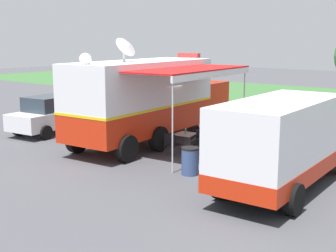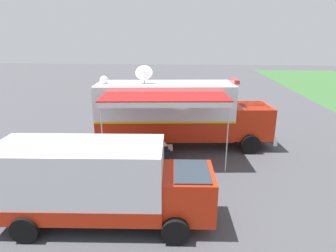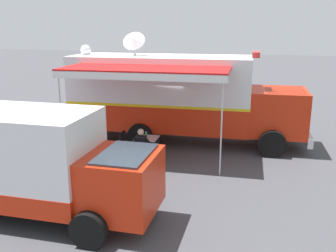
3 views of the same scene
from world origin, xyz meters
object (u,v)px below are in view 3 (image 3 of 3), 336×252
(folding_table, at_px, (147,139))
(seated_responder, at_px, (142,145))
(car_behind_truck, at_px, (175,97))
(support_truck, at_px, (14,162))
(trash_bin, at_px, (60,156))
(command_truck, at_px, (179,95))
(folding_chair_beside_table, at_px, (126,141))
(folding_chair_at_table, at_px, (140,150))
(water_bottle, at_px, (146,135))

(folding_table, distance_m, seated_responder, 0.61)
(seated_responder, bearing_deg, car_behind_truck, -172.53)
(support_truck, bearing_deg, seated_responder, 158.23)
(trash_bin, relative_size, support_truck, 0.13)
(support_truck, bearing_deg, command_truck, 162.33)
(trash_bin, bearing_deg, folding_table, 129.52)
(command_truck, xyz_separation_m, car_behind_truck, (-4.95, -1.57, -1.06))
(folding_chair_beside_table, distance_m, trash_bin, 2.51)
(command_truck, height_order, support_truck, command_truck)
(folding_chair_at_table, relative_size, support_truck, 0.13)
(seated_responder, height_order, trash_bin, seated_responder)
(trash_bin, bearing_deg, command_truck, 144.57)
(seated_responder, xyz_separation_m, support_truck, (4.35, -1.74, 0.73))
(folding_table, relative_size, car_behind_truck, 0.20)
(water_bottle, xyz_separation_m, folding_chair_beside_table, (-0.03, -0.83, -0.32))
(folding_chair_beside_table, bearing_deg, seated_responder, 54.20)
(trash_bin, xyz_separation_m, car_behind_truck, (-9.12, 1.40, 0.42))
(folding_table, height_order, seated_responder, seated_responder)
(support_truck, bearing_deg, trash_bin, -167.24)
(support_truck, bearing_deg, folding_chair_at_table, 157.16)
(folding_table, height_order, car_behind_truck, car_behind_truck)
(car_behind_truck, bearing_deg, water_bottle, 7.62)
(car_behind_truck, bearing_deg, command_truck, 17.55)
(folding_chair_at_table, distance_m, car_behind_truck, 8.03)
(support_truck, bearing_deg, folding_chair_beside_table, 170.41)
(water_bottle, xyz_separation_m, seated_responder, (0.61, 0.06, -0.18))
(seated_responder, xyz_separation_m, car_behind_truck, (-7.77, -1.02, 0.23))
(water_bottle, height_order, support_truck, support_truck)
(folding_chair_beside_table, bearing_deg, trash_bin, -37.43)
(folding_table, relative_size, folding_chair_at_table, 1.00)
(water_bottle, distance_m, folding_chair_beside_table, 0.89)
(command_truck, distance_m, trash_bin, 5.32)
(car_behind_truck, bearing_deg, seated_responder, 7.47)
(trash_bin, bearing_deg, seated_responder, 119.13)
(folding_chair_at_table, bearing_deg, seated_responder, -175.08)
(folding_chair_beside_table, bearing_deg, water_bottle, 87.61)
(command_truck, distance_m, car_behind_truck, 5.30)
(car_behind_truck, bearing_deg, folding_chair_beside_table, 1.01)
(command_truck, height_order, car_behind_truck, command_truck)
(folding_table, height_order, support_truck, support_truck)
(water_bottle, height_order, folding_chair_at_table, water_bottle)
(folding_table, xyz_separation_m, support_truck, (4.96, -1.69, 0.71))
(seated_responder, relative_size, car_behind_truck, 0.28)
(command_truck, relative_size, folding_chair_beside_table, 11.11)
(command_truck, height_order, folding_chair_beside_table, command_truck)
(folding_chair_at_table, distance_m, folding_chair_beside_table, 1.23)
(command_truck, bearing_deg, seated_responder, -10.99)
(command_truck, bearing_deg, car_behind_truck, -162.45)
(water_bottle, height_order, car_behind_truck, car_behind_truck)
(water_bottle, height_order, folding_chair_beside_table, water_bottle)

